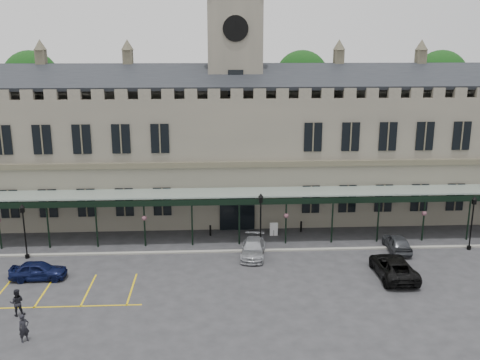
{
  "coord_description": "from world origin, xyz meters",
  "views": [
    {
      "loc": [
        -2.24,
        -35.8,
        16.79
      ],
      "look_at": [
        0.0,
        6.0,
        6.0
      ],
      "focal_mm": 40.0,
      "sensor_mm": 36.0,
      "label": 1
    }
  ],
  "objects_px": {
    "traffic_cone": "(384,264)",
    "person_b": "(17,302)",
    "lamp_post_mid": "(261,217)",
    "car_left_a": "(38,270)",
    "clock_tower": "(234,82)",
    "lamp_post_right": "(472,218)",
    "sign_board": "(274,229)",
    "car_right_a": "(397,243)",
    "station_building": "(235,150)",
    "person_a": "(24,328)",
    "lamp_post_left": "(24,226)",
    "car_taxi": "(253,248)",
    "car_van": "(393,267)"
  },
  "relations": [
    {
      "from": "car_left_a",
      "to": "person_b",
      "type": "height_order",
      "value": "person_b"
    },
    {
      "from": "lamp_post_mid",
      "to": "car_left_a",
      "type": "distance_m",
      "value": 17.39
    },
    {
      "from": "lamp_post_right",
      "to": "car_taxi",
      "type": "bearing_deg",
      "value": -178.68
    },
    {
      "from": "clock_tower",
      "to": "car_van",
      "type": "distance_m",
      "value": 22.99
    },
    {
      "from": "station_building",
      "to": "lamp_post_mid",
      "type": "bearing_deg",
      "value": -81.03
    },
    {
      "from": "station_building",
      "to": "person_a",
      "type": "height_order",
      "value": "station_building"
    },
    {
      "from": "lamp_post_mid",
      "to": "car_right_a",
      "type": "distance_m",
      "value": 11.58
    },
    {
      "from": "lamp_post_mid",
      "to": "car_left_a",
      "type": "relative_size",
      "value": 1.24
    },
    {
      "from": "lamp_post_right",
      "to": "person_b",
      "type": "bearing_deg",
      "value": -164.52
    },
    {
      "from": "station_building",
      "to": "lamp_post_left",
      "type": "height_order",
      "value": "station_building"
    },
    {
      "from": "car_right_a",
      "to": "lamp_post_left",
      "type": "bearing_deg",
      "value": 2.72
    },
    {
      "from": "sign_board",
      "to": "car_left_a",
      "type": "height_order",
      "value": "car_left_a"
    },
    {
      "from": "traffic_cone",
      "to": "car_van",
      "type": "relative_size",
      "value": 0.13
    },
    {
      "from": "lamp_post_mid",
      "to": "person_a",
      "type": "distance_m",
      "value": 19.83
    },
    {
      "from": "car_taxi",
      "to": "car_van",
      "type": "bearing_deg",
      "value": -15.85
    },
    {
      "from": "sign_board",
      "to": "person_b",
      "type": "bearing_deg",
      "value": -142.19
    },
    {
      "from": "lamp_post_left",
      "to": "lamp_post_mid",
      "type": "bearing_deg",
      "value": 1.2
    },
    {
      "from": "car_left_a",
      "to": "car_right_a",
      "type": "xyz_separation_m",
      "value": [
        28.0,
        4.07,
        0.02
      ]
    },
    {
      "from": "clock_tower",
      "to": "person_b",
      "type": "relative_size",
      "value": 13.85
    },
    {
      "from": "lamp_post_left",
      "to": "sign_board",
      "type": "relative_size",
      "value": 3.71
    },
    {
      "from": "station_building",
      "to": "person_a",
      "type": "distance_m",
      "value": 27.49
    },
    {
      "from": "sign_board",
      "to": "car_right_a",
      "type": "height_order",
      "value": "car_right_a"
    },
    {
      "from": "sign_board",
      "to": "person_b",
      "type": "distance_m",
      "value": 22.39
    },
    {
      "from": "station_building",
      "to": "car_van",
      "type": "xyz_separation_m",
      "value": [
        11.01,
        -15.87,
        -5.71
      ]
    },
    {
      "from": "lamp_post_left",
      "to": "sign_board",
      "type": "height_order",
      "value": "lamp_post_left"
    },
    {
      "from": "person_b",
      "to": "traffic_cone",
      "type": "bearing_deg",
      "value": -178.75
    },
    {
      "from": "lamp_post_right",
      "to": "traffic_cone",
      "type": "relative_size",
      "value": 6.44
    },
    {
      "from": "car_right_a",
      "to": "person_a",
      "type": "relative_size",
      "value": 2.46
    },
    {
      "from": "station_building",
      "to": "person_b",
      "type": "height_order",
      "value": "station_building"
    },
    {
      "from": "car_taxi",
      "to": "car_right_a",
      "type": "height_order",
      "value": "car_right_a"
    },
    {
      "from": "lamp_post_left",
      "to": "person_b",
      "type": "distance_m",
      "value": 9.93
    },
    {
      "from": "lamp_post_left",
      "to": "person_a",
      "type": "bearing_deg",
      "value": -72.47
    },
    {
      "from": "lamp_post_left",
      "to": "traffic_cone",
      "type": "height_order",
      "value": "lamp_post_left"
    },
    {
      "from": "car_left_a",
      "to": "lamp_post_left",
      "type": "bearing_deg",
      "value": 27.19
    },
    {
      "from": "car_right_a",
      "to": "person_b",
      "type": "distance_m",
      "value": 29.23
    },
    {
      "from": "traffic_cone",
      "to": "person_b",
      "type": "xyz_separation_m",
      "value": [
        -25.49,
        -5.95,
        0.54
      ]
    },
    {
      "from": "sign_board",
      "to": "car_right_a",
      "type": "distance_m",
      "value": 10.62
    },
    {
      "from": "lamp_post_mid",
      "to": "sign_board",
      "type": "distance_m",
      "value": 4.63
    },
    {
      "from": "clock_tower",
      "to": "sign_board",
      "type": "distance_m",
      "value": 14.64
    },
    {
      "from": "car_taxi",
      "to": "lamp_post_right",
      "type": "bearing_deg",
      "value": 9.71
    },
    {
      "from": "station_building",
      "to": "traffic_cone",
      "type": "distance_m",
      "value": 18.99
    },
    {
      "from": "lamp_post_left",
      "to": "lamp_post_right",
      "type": "height_order",
      "value": "lamp_post_right"
    },
    {
      "from": "traffic_cone",
      "to": "person_a",
      "type": "xyz_separation_m",
      "value": [
        -24.03,
        -9.09,
        0.49
      ]
    },
    {
      "from": "station_building",
      "to": "traffic_cone",
      "type": "bearing_deg",
      "value": -52.97
    },
    {
      "from": "sign_board",
      "to": "person_a",
      "type": "distance_m",
      "value": 23.36
    },
    {
      "from": "traffic_cone",
      "to": "car_taxi",
      "type": "height_order",
      "value": "car_taxi"
    },
    {
      "from": "lamp_post_mid",
      "to": "car_right_a",
      "type": "relative_size",
      "value": 1.21
    },
    {
      "from": "traffic_cone",
      "to": "sign_board",
      "type": "bearing_deg",
      "value": 135.34
    },
    {
      "from": "clock_tower",
      "to": "car_van",
      "type": "bearing_deg",
      "value": -55.38
    },
    {
      "from": "lamp_post_right",
      "to": "sign_board",
      "type": "bearing_deg",
      "value": 165.48
    }
  ]
}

